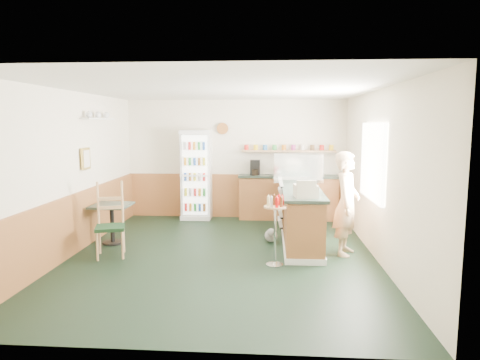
# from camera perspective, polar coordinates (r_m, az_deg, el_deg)

# --- Properties ---
(ground) EXTENTS (6.00, 6.00, 0.00)m
(ground) POSITION_cam_1_polar(r_m,az_deg,el_deg) (7.17, -2.49, -10.03)
(ground) COLOR black
(ground) RESTS_ON ground
(room_envelope) EXTENTS (5.04, 6.02, 2.72)m
(room_envelope) POSITION_cam_1_polar(r_m,az_deg,el_deg) (7.61, -3.63, 2.71)
(room_envelope) COLOR silver
(room_envelope) RESTS_ON ground
(service_counter) EXTENTS (0.68, 3.01, 1.01)m
(service_counter) POSITION_cam_1_polar(r_m,az_deg,el_deg) (8.06, 7.98, -4.72)
(service_counter) COLOR #A96436
(service_counter) RESTS_ON ground
(back_counter) EXTENTS (2.24, 0.42, 1.69)m
(back_counter) POSITION_cam_1_polar(r_m,az_deg,el_deg) (9.73, 6.36, -2.04)
(back_counter) COLOR #A96436
(back_counter) RESTS_ON ground
(drinks_fridge) EXTENTS (0.67, 0.55, 2.02)m
(drinks_fridge) POSITION_cam_1_polar(r_m,az_deg,el_deg) (9.74, -5.84, 0.69)
(drinks_fridge) COLOR white
(drinks_fridge) RESTS_ON ground
(display_case) EXTENTS (0.97, 0.51, 0.55)m
(display_case) POSITION_cam_1_polar(r_m,az_deg,el_deg) (8.62, 7.77, 1.61)
(display_case) COLOR silver
(display_case) RESTS_ON service_counter
(cash_register) EXTENTS (0.38, 0.40, 0.20)m
(cash_register) POSITION_cam_1_polar(r_m,az_deg,el_deg) (6.80, 8.74, -1.46)
(cash_register) COLOR beige
(cash_register) RESTS_ON service_counter
(shopkeeper) EXTENTS (0.57, 0.67, 1.71)m
(shopkeeper) POSITION_cam_1_polar(r_m,az_deg,el_deg) (7.25, 14.02, -3.07)
(shopkeeper) COLOR tan
(shopkeeper) RESTS_ON ground
(condiment_stand) EXTENTS (0.35, 0.35, 1.08)m
(condiment_stand) POSITION_cam_1_polar(r_m,az_deg,el_deg) (6.53, 4.71, -5.25)
(condiment_stand) COLOR silver
(condiment_stand) RESTS_ON ground
(newspaper_rack) EXTENTS (0.09, 0.47, 0.93)m
(newspaper_rack) POSITION_cam_1_polar(r_m,az_deg,el_deg) (8.06, 5.45, -3.02)
(newspaper_rack) COLOR black
(newspaper_rack) RESTS_ON ground
(cafe_table) EXTENTS (0.67, 0.67, 0.72)m
(cafe_table) POSITION_cam_1_polar(r_m,az_deg,el_deg) (8.07, -16.70, -4.62)
(cafe_table) COLOR black
(cafe_table) RESTS_ON ground
(cafe_chair) EXTENTS (0.56, 0.57, 1.22)m
(cafe_chair) POSITION_cam_1_polar(r_m,az_deg,el_deg) (7.36, -16.69, -4.77)
(cafe_chair) COLOR black
(cafe_chair) RESTS_ON ground
(dog_doorstop) EXTENTS (0.24, 0.31, 0.28)m
(dog_doorstop) POSITION_cam_1_polar(r_m,az_deg,el_deg) (7.91, 4.17, -7.34)
(dog_doorstop) COLOR gray
(dog_doorstop) RESTS_ON ground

